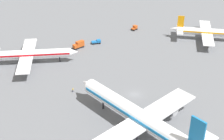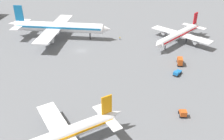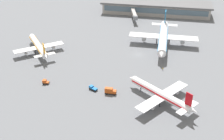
{
  "view_description": "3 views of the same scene",
  "coord_description": "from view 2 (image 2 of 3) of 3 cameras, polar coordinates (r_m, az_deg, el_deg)",
  "views": [
    {
      "loc": [
        -76.25,
        -69.31,
        69.87
      ],
      "look_at": [
        2.44,
        14.91,
        3.13
      ],
      "focal_mm": 53.65,
      "sensor_mm": 36.0,
      "label": 1
    },
    {
      "loc": [
        107.24,
        27.26,
        50.38
      ],
      "look_at": [
        23.52,
        17.39,
        3.55
      ],
      "focal_mm": 40.62,
      "sensor_mm": 36.0,
      "label": 2
    },
    {
      "loc": [
        -14.0,
        164.16,
        84.57
      ],
      "look_at": [
        10.12,
        33.28,
        6.94
      ],
      "focal_mm": 48.09,
      "sensor_mm": 36.0,
      "label": 3
    }
  ],
  "objects": [
    {
      "name": "airplane_at_gate",
      "position": [
        136.27,
        -12.06,
        9.45
      ],
      "size": [
        43.95,
        55.01,
        16.78
      ],
      "rotation": [
        0.0,
        0.0,
        1.57
      ],
      "color": "white",
      "rests_on": "ground"
    },
    {
      "name": "baggage_tug",
      "position": [
        81.65,
        15.69,
        -9.32
      ],
      "size": [
        3.33,
        2.41,
        2.3
      ],
      "rotation": [
        0.0,
        0.0,
        0.07
      ],
      "color": "black",
      "rests_on": "ground"
    },
    {
      "name": "airplane_distant",
      "position": [
        132.52,
        14.96,
        7.79
      ],
      "size": [
        34.41,
        29.11,
        12.36
      ],
      "rotation": [
        0.0,
        0.0,
        5.64
      ],
      "color": "white",
      "rests_on": "ground"
    },
    {
      "name": "ground",
      "position": [
        121.58,
        -6.88,
        4.35
      ],
      "size": [
        288.0,
        288.0,
        0.0
      ],
      "primitive_type": "plane",
      "color": "slate"
    },
    {
      "name": "ground_crew_worker",
      "position": [
        132.98,
        1.78,
        7.17
      ],
      "size": [
        0.52,
        0.52,
        1.67
      ],
      "rotation": [
        0.0,
        0.0,
        2.6
      ],
      "color": "#1E2338",
      "rests_on": "ground"
    },
    {
      "name": "pushback_tractor",
      "position": [
        103.01,
        14.45,
        -0.62
      ],
      "size": [
        4.76,
        3.83,
        1.9
      ],
      "rotation": [
        0.0,
        0.0,
        5.76
      ],
      "color": "black",
      "rests_on": "ground"
    },
    {
      "name": "airplane_taxiing",
      "position": [
        68.05,
        -11.89,
        -14.41
      ],
      "size": [
        27.57,
        32.53,
        11.71
      ],
      "rotation": [
        0.0,
        0.0,
        5.36
      ],
      "color": "white",
      "rests_on": "ground"
    },
    {
      "name": "catering_truck",
      "position": [
        111.06,
        15.04,
        1.99
      ],
      "size": [
        5.67,
        2.39,
        3.3
      ],
      "rotation": [
        0.0,
        0.0,
        3.1
      ],
      "color": "black",
      "rests_on": "ground"
    }
  ]
}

